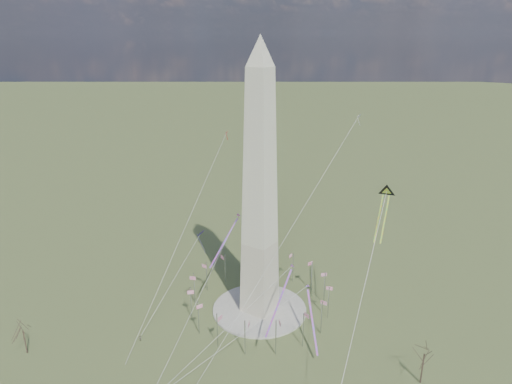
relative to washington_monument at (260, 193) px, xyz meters
The scene contains 14 objects.
ground 47.95m from the washington_monument, ahead, with size 2000.00×2000.00×0.00m, color #465329.
plaza 47.55m from the washington_monument, ahead, with size 36.00×36.00×0.80m, color #AFABA0.
washington_monument is the anchor object (origin of this frame).
flagpole_ring 40.68m from the washington_monument, 169.63° to the right, with size 54.40×54.40×13.00m.
tree_near 72.30m from the washington_monument, ahead, with size 9.04×9.04×15.81m.
tree_far 90.39m from the washington_monument, 128.65° to the right, with size 7.54×7.54×13.19m.
person_west 65.36m from the washington_monument, 122.46° to the right, with size 0.91×0.71×1.88m, color gray.
kite_delta_black 42.65m from the washington_monument, 19.05° to the left, with size 7.87×17.89×14.57m.
kite_diamond_purple 35.01m from the washington_monument, behind, with size 2.09×3.32×10.32m.
kite_streamer_left 34.23m from the washington_monument, 29.95° to the right, with size 4.61×22.80×15.70m.
kite_streamer_mid 20.31m from the washington_monument, 156.98° to the right, with size 2.98×20.24×13.89m.
kite_streamer_right 43.96m from the washington_monument, ahead, with size 13.92×17.32×14.42m.
kite_small_red 50.17m from the washington_monument, 140.53° to the left, with size 1.64×1.44×4.28m.
kite_small_white 55.48m from the washington_monument, 72.33° to the left, with size 1.53×2.21×4.62m.
Camera 1 is at (82.36, -126.50, 100.93)m, focal length 32.00 mm.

